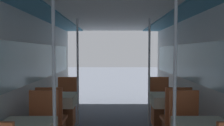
# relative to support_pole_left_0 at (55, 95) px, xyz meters

# --- Properties ---
(wall_left) EXTENTS (0.05, 6.44, 2.11)m
(wall_left) POSITION_rel_support_pole_left_0_xyz_m (-0.70, 0.91, 0.04)
(wall_left) COLOR silver
(wall_left) RESTS_ON ground_plane
(wall_right) EXTENTS (0.05, 6.44, 2.11)m
(wall_right) POSITION_rel_support_pole_left_0_xyz_m (2.00, 0.91, 0.04)
(wall_right) COLOR silver
(wall_right) RESTS_ON ground_plane
(ceiling_panel) EXTENTS (2.70, 6.44, 0.07)m
(ceiling_panel) POSITION_rel_support_pole_left_0_xyz_m (0.65, 0.91, 1.10)
(ceiling_panel) COLOR silver
(ceiling_panel) RESTS_ON wall_left
(support_pole_left_0) EXTENTS (0.04, 0.04, 2.11)m
(support_pole_left_0) POSITION_rel_support_pole_left_0_xyz_m (0.00, 0.00, 0.00)
(support_pole_left_0) COLOR silver
(support_pole_left_0) RESTS_ON ground_plane
(dining_table_left_1) EXTENTS (0.58, 0.58, 0.74)m
(dining_table_left_1) POSITION_rel_support_pole_left_0_xyz_m (-0.33, 1.62, -0.44)
(dining_table_left_1) COLOR #4C4C51
(dining_table_left_1) RESTS_ON ground_plane
(chair_left_far_1) EXTENTS (0.40, 0.40, 0.98)m
(chair_left_far_1) POSITION_rel_support_pole_left_0_xyz_m (-0.33, 2.15, -0.76)
(chair_left_far_1) COLOR brown
(chair_left_far_1) RESTS_ON ground_plane
(support_pole_left_1) EXTENTS (0.04, 0.04, 2.11)m
(support_pole_left_1) POSITION_rel_support_pole_left_0_xyz_m (0.00, 1.62, 0.00)
(support_pole_left_1) COLOR silver
(support_pole_left_1) RESTS_ON ground_plane
(support_pole_right_0) EXTENTS (0.04, 0.04, 2.11)m
(support_pole_right_0) POSITION_rel_support_pole_left_0_xyz_m (1.30, 0.00, 0.00)
(support_pole_right_0) COLOR silver
(support_pole_right_0) RESTS_ON ground_plane
(dining_table_right_1) EXTENTS (0.58, 0.58, 0.74)m
(dining_table_right_1) POSITION_rel_support_pole_left_0_xyz_m (1.63, 1.62, -0.44)
(dining_table_right_1) COLOR #4C4C51
(dining_table_right_1) RESTS_ON ground_plane
(chair_right_far_1) EXTENTS (0.40, 0.40, 0.98)m
(chair_right_far_1) POSITION_rel_support_pole_left_0_xyz_m (1.63, 2.15, -0.76)
(chair_right_far_1) COLOR brown
(chair_right_far_1) RESTS_ON ground_plane
(support_pole_right_1) EXTENTS (0.04, 0.04, 2.11)m
(support_pole_right_1) POSITION_rel_support_pole_left_0_xyz_m (1.30, 1.62, 0.00)
(support_pole_right_1) COLOR silver
(support_pole_right_1) RESTS_ON ground_plane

